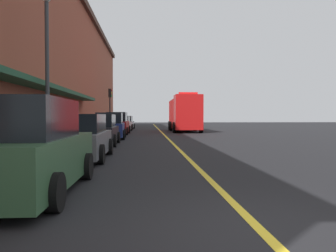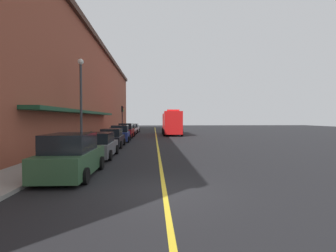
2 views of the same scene
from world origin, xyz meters
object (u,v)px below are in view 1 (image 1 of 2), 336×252
object	(u,v)px
street_lamp_left	(47,52)
parked_car_3	(110,127)
parked_car_2	(99,131)
parked_car_1	(79,138)
parked_car_0	(24,150)
parked_car_5	(121,124)
parking_meter_0	(94,123)
parked_car_4	(117,124)
traffic_light_near	(110,101)
fire_truck	(184,114)
parking_meter_1	(65,126)
parked_car_6	(125,123)

from	to	relation	value
street_lamp_left	parked_car_3	bearing A→B (deg)	75.43
parked_car_2	parked_car_3	size ratio (longest dim) A/B	1.00
parked_car_1	parked_car_2	bearing A→B (deg)	0.80
parked_car_0	parked_car_1	size ratio (longest dim) A/B	1.02
parked_car_0	parked_car_3	size ratio (longest dim) A/B	1.07
parked_car_5	parking_meter_0	size ratio (longest dim) A/B	3.30
parked_car_3	parked_car_4	size ratio (longest dim) A/B	0.90
parked_car_0	traffic_light_near	world-z (taller)	traffic_light_near
parked_car_3	traffic_light_near	xyz separation A→B (m)	(-1.31, 12.41, 2.33)
parked_car_0	parked_car_2	xyz separation A→B (m)	(-0.08, 11.09, -0.10)
parked_car_0	traffic_light_near	bearing A→B (deg)	3.11
fire_truck	parking_meter_1	size ratio (longest dim) A/B	6.98
parked_car_6	parking_meter_0	xyz separation A→B (m)	(-1.37, -15.36, 0.31)
parked_car_3	parked_car_5	xyz separation A→B (m)	(-0.04, 11.33, -0.10)
parked_car_0	traffic_light_near	distance (m)	28.75
parked_car_2	parked_car_4	bearing A→B (deg)	-0.64
parked_car_0	traffic_light_near	size ratio (longest dim) A/B	1.04
fire_truck	parked_car_2	bearing A→B (deg)	-21.26
parking_meter_1	street_lamp_left	bearing A→B (deg)	-134.63
parked_car_3	fire_truck	bearing A→B (deg)	-31.67
parked_car_6	parked_car_3	bearing A→B (deg)	-178.06
parked_car_1	parked_car_6	world-z (taller)	parked_car_1
parked_car_3	street_lamp_left	world-z (taller)	street_lamp_left
parked_car_1	parked_car_4	xyz separation A→B (m)	(-0.03, 16.51, 0.12)
parked_car_2	parking_meter_0	world-z (taller)	parked_car_2
parking_meter_0	parked_car_4	bearing A→B (deg)	69.86
parked_car_1	parked_car_4	distance (m)	16.52
parked_car_0	parked_car_6	xyz separation A→B (m)	(-0.05, 33.33, -0.12)
parked_car_6	street_lamp_left	bearing A→B (deg)	177.37
parked_car_1	parked_car_6	size ratio (longest dim) A/B	0.89
parked_car_1	traffic_light_near	world-z (taller)	traffic_light_near
fire_truck	parking_meter_1	bearing A→B (deg)	-22.91
parked_car_1	parking_meter_1	xyz separation A→B (m)	(-1.44, 3.94, 0.30)
parked_car_0	parked_car_5	size ratio (longest dim) A/B	1.02
parked_car_5	traffic_light_near	size ratio (longest dim) A/B	1.02
parked_car_3	parked_car_5	size ratio (longest dim) A/B	0.95
parked_car_4	parked_car_6	bearing A→B (deg)	0.77
parked_car_5	parking_meter_1	size ratio (longest dim) A/B	3.30
parked_car_6	parked_car_1	bearing A→B (deg)	-177.93
fire_truck	parked_car_5	bearing A→B (deg)	-91.74
parked_car_3	fire_truck	xyz separation A→B (m)	(6.40, 11.10, 0.97)
parked_car_2	parking_meter_1	xyz separation A→B (m)	(-1.35, -1.87, 0.29)
parked_car_2	parking_meter_0	bearing A→B (deg)	10.74
parked_car_3	parked_car_1	bearing A→B (deg)	178.62
parking_meter_1	parked_car_2	bearing A→B (deg)	54.15
parked_car_0	parked_car_1	distance (m)	5.28
parking_meter_0	traffic_light_near	bearing A→B (deg)	89.67
parked_car_1	parked_car_4	world-z (taller)	parked_car_4
parked_car_5	parking_meter_1	distance (m)	18.37
parked_car_4	parked_car_1	bearing A→B (deg)	-179.28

